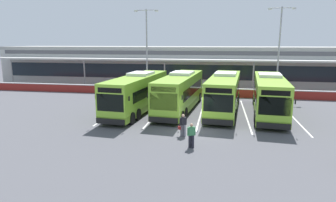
{
  "coord_description": "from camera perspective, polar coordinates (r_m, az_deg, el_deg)",
  "views": [
    {
      "loc": [
        1.64,
        -21.92,
        6.74
      ],
      "look_at": [
        -2.79,
        3.0,
        1.6
      ],
      "focal_mm": 31.1,
      "sensor_mm": 36.0,
      "label": 1
    }
  ],
  "objects": [
    {
      "name": "lamp_post_centre",
      "position": [
        39.63,
        20.97,
        10.08
      ],
      "size": [
        3.24,
        0.28,
        11.0
      ],
      "color": "#9E9EA3",
      "rests_on": "ground"
    },
    {
      "name": "coach_bus_leftmost",
      "position": [
        28.75,
        -5.94,
        1.49
      ],
      "size": [
        3.82,
        12.33,
        3.78
      ],
      "color": "#8CC633",
      "rests_on": "ground"
    },
    {
      "name": "pedestrian_with_handbag",
      "position": [
        21.23,
        2.92,
        -4.62
      ],
      "size": [
        0.63,
        0.47,
        1.62
      ],
      "color": "slate",
      "rests_on": "ground"
    },
    {
      "name": "ground_plane",
      "position": [
        22.99,
        5.58,
        -5.62
      ],
      "size": [
        200.0,
        200.0,
        0.0
      ],
      "primitive_type": "plane",
      "color": "#4C4C51"
    },
    {
      "name": "red_barrier_wall",
      "position": [
        36.98,
        7.41,
        1.75
      ],
      "size": [
        60.0,
        0.4,
        1.1
      ],
      "color": "maroon",
      "rests_on": "ground"
    },
    {
      "name": "pedestrian_in_dark_coat",
      "position": [
        18.95,
        4.6,
        -6.59
      ],
      "size": [
        0.53,
        0.33,
        1.62
      ],
      "color": "black",
      "rests_on": "ground"
    },
    {
      "name": "bay_stripe_mid_east",
      "position": [
        29.51,
        23.06,
        -2.66
      ],
      "size": [
        0.14,
        13.0,
        0.01
      ],
      "primitive_type": "cube",
      "color": "silver",
      "rests_on": "ground"
    },
    {
      "name": "bay_stripe_far_west",
      "position": [
        30.43,
        -9.45,
        -1.47
      ],
      "size": [
        0.14,
        13.0,
        0.01
      ],
      "primitive_type": "cube",
      "color": "silver",
      "rests_on": "ground"
    },
    {
      "name": "coach_bus_right_centre",
      "position": [
        28.98,
        19.2,
        0.99
      ],
      "size": [
        3.82,
        12.33,
        3.78
      ],
      "color": "#8CC633",
      "rests_on": "ground"
    },
    {
      "name": "coach_bus_centre",
      "position": [
        28.98,
        10.95,
        1.42
      ],
      "size": [
        3.82,
        12.33,
        3.78
      ],
      "color": "#8CC633",
      "rests_on": "ground"
    },
    {
      "name": "bay_stripe_west",
      "position": [
        29.31,
        -1.68,
        -1.81
      ],
      "size": [
        0.14,
        13.0,
        0.01
      ],
      "primitive_type": "cube",
      "color": "silver",
      "rests_on": "ground"
    },
    {
      "name": "bay_stripe_centre",
      "position": [
        28.84,
        14.91,
        -2.43
      ],
      "size": [
        0.14,
        13.0,
        0.01
      ],
      "primitive_type": "cube",
      "color": "silver",
      "rests_on": "ground"
    },
    {
      "name": "lamp_post_west",
      "position": [
        39.73,
        -4.18,
        10.8
      ],
      "size": [
        3.24,
        0.28,
        11.0
      ],
      "color": "#9E9EA3",
      "rests_on": "ground"
    },
    {
      "name": "coach_bus_left_centre",
      "position": [
        29.05,
        2.39,
        1.65
      ],
      "size": [
        3.82,
        12.33,
        3.78
      ],
      "color": "#8CC633",
      "rests_on": "ground"
    },
    {
      "name": "bay_stripe_mid_west",
      "position": [
        28.77,
        6.55,
        -2.14
      ],
      "size": [
        0.14,
        13.0,
        0.01
      ],
      "primitive_type": "cube",
      "color": "silver",
      "rests_on": "ground"
    },
    {
      "name": "terminal_building",
      "position": [
        49.0,
        8.21,
        7.0
      ],
      "size": [
        70.0,
        13.0,
        6.0
      ],
      "color": "#B7B7B2",
      "rests_on": "ground"
    }
  ]
}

